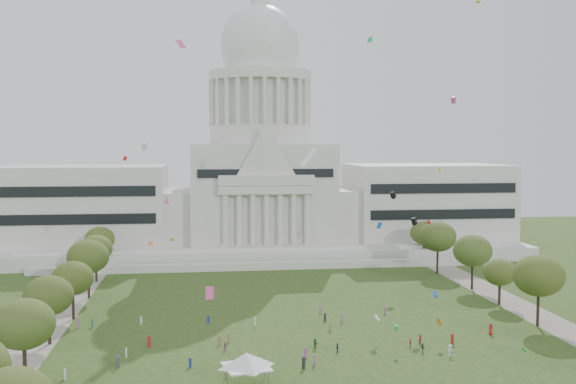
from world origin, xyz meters
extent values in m
plane|color=#2C4315|center=(0.00, 0.00, 0.00)|extent=(400.00, 400.00, 0.00)
cube|color=silver|center=(0.00, 115.00, 2.00)|extent=(160.00, 60.00, 4.00)
cube|color=silver|center=(0.00, 82.00, 1.00)|extent=(130.00, 3.00, 2.00)
cube|color=silver|center=(0.00, 90.00, 2.50)|extent=(140.00, 3.00, 5.00)
cube|color=beige|center=(-55.00, 114.00, 15.00)|extent=(50.00, 34.00, 22.00)
cube|color=beige|center=(55.00, 114.00, 15.00)|extent=(50.00, 34.00, 22.00)
cube|color=beige|center=(-27.00, 112.00, 12.00)|extent=(12.00, 26.00, 16.00)
cube|color=beige|center=(27.00, 112.00, 12.00)|extent=(12.00, 26.00, 16.00)
cube|color=beige|center=(0.00, 114.00, 18.00)|extent=(44.00, 38.00, 28.00)
cube|color=beige|center=(0.00, 94.00, 21.20)|extent=(28.00, 3.00, 2.40)
cube|color=black|center=(-55.00, 96.80, 17.00)|extent=(46.00, 0.40, 11.00)
cube|color=black|center=(55.00, 96.80, 17.00)|extent=(46.00, 0.40, 11.00)
cylinder|color=beige|center=(0.00, 114.00, 37.40)|extent=(32.00, 32.00, 6.00)
cylinder|color=beige|center=(0.00, 114.00, 47.40)|extent=(28.00, 28.00, 14.00)
cylinder|color=silver|center=(0.00, 114.00, 55.90)|extent=(32.40, 32.40, 3.00)
cylinder|color=beige|center=(0.00, 114.00, 61.40)|extent=(22.00, 22.00, 8.00)
ellipsoid|color=silver|center=(0.00, 114.00, 65.40)|extent=(25.00, 25.00, 26.20)
cylinder|color=beige|center=(0.00, 114.00, 78.90)|extent=(6.00, 6.00, 5.00)
cube|color=gray|center=(-48.00, 30.00, 0.02)|extent=(8.00, 160.00, 0.04)
cube|color=gray|center=(48.00, 30.00, 0.02)|extent=(8.00, 160.00, 0.04)
cylinder|color=black|center=(-44.07, -2.96, 2.88)|extent=(0.56, 0.56, 5.75)
ellipsoid|color=#39511C|center=(-44.07, -2.96, 8.97)|extent=(8.86, 8.86, 7.25)
cylinder|color=black|center=(-45.04, 17.30, 2.73)|extent=(0.56, 0.56, 5.47)
ellipsoid|color=#334618|center=(-45.04, 17.30, 8.53)|extent=(8.42, 8.42, 6.89)
cylinder|color=black|center=(44.17, 17.44, 3.10)|extent=(0.56, 0.56, 6.20)
ellipsoid|color=#3C4C18|center=(44.17, 17.44, 9.68)|extent=(9.55, 9.55, 7.82)
cylinder|color=black|center=(-44.09, 33.92, 2.64)|extent=(0.56, 0.56, 5.27)
ellipsoid|color=#394A15|center=(-44.09, 33.92, 8.23)|extent=(8.12, 8.12, 6.65)
cylinder|color=black|center=(44.40, 34.48, 2.28)|extent=(0.56, 0.56, 4.56)
ellipsoid|color=#3E4F1A|center=(44.40, 34.48, 7.11)|extent=(7.01, 7.01, 5.74)
cylinder|color=black|center=(-44.08, 52.42, 3.02)|extent=(0.56, 0.56, 6.03)
ellipsoid|color=#344B17|center=(-44.08, 52.42, 9.41)|extent=(9.29, 9.29, 7.60)
cylinder|color=black|center=(44.76, 50.04, 2.98)|extent=(0.56, 0.56, 5.97)
ellipsoid|color=#39521D|center=(44.76, 50.04, 9.31)|extent=(9.19, 9.19, 7.52)
cylinder|color=black|center=(-45.22, 71.01, 2.70)|extent=(0.56, 0.56, 5.41)
ellipsoid|color=#3F501D|center=(-45.22, 71.01, 8.44)|extent=(8.33, 8.33, 6.81)
cylinder|color=black|center=(43.49, 70.19, 3.19)|extent=(0.56, 0.56, 6.37)
ellipsoid|color=#364C1C|center=(43.49, 70.19, 9.94)|extent=(9.82, 9.82, 8.03)
cylinder|color=black|center=(-46.87, 89.14, 2.66)|extent=(0.56, 0.56, 5.32)
ellipsoid|color=#354D16|center=(-46.87, 89.14, 8.29)|extent=(8.19, 8.19, 6.70)
cylinder|color=black|center=(45.96, 88.13, 2.73)|extent=(0.56, 0.56, 5.47)
ellipsoid|color=#3F511B|center=(45.96, 88.13, 8.53)|extent=(8.42, 8.42, 6.89)
cylinder|color=#4C4C4C|center=(-15.58, -9.53, 1.28)|extent=(0.12, 0.12, 2.55)
cylinder|color=#4C4C4C|center=(-9.86, -9.53, 1.28)|extent=(0.12, 0.12, 2.55)
cylinder|color=#4C4C4C|center=(-15.58, -3.81, 1.28)|extent=(0.12, 0.12, 2.55)
cylinder|color=#4C4C4C|center=(-9.86, -3.81, 1.28)|extent=(0.12, 0.12, 2.55)
cube|color=white|center=(-12.72, -6.67, 2.66)|extent=(7.31, 7.31, 0.20)
pyramid|color=white|center=(-12.72, -6.67, 3.78)|extent=(10.23, 10.23, 2.04)
imported|color=#B21E1E|center=(32.90, 13.13, 1.01)|extent=(1.17, 1.05, 2.02)
imported|color=#B21E1E|center=(18.54, 9.46, 0.79)|extent=(0.89, 0.86, 1.58)
imported|color=#26262B|center=(17.27, 4.82, 0.76)|extent=(0.90, 1.11, 1.52)
imported|color=#26262B|center=(3.24, 6.47, 0.80)|extent=(0.82, 1.05, 1.59)
imported|color=#33723F|center=(-0.02, 9.02, 0.87)|extent=(1.18, 1.74, 1.75)
imported|color=#994C8C|center=(-15.26, 9.58, 0.72)|extent=(0.75, 0.52, 1.44)
imported|color=silver|center=(21.11, 2.25, 0.96)|extent=(1.34, 1.33, 1.93)
imported|color=#B21E1E|center=(16.15, 7.74, 0.68)|extent=(0.72, 0.90, 1.36)
cube|color=navy|center=(-32.08, 4.43, 0.76)|extent=(0.34, 0.45, 1.52)
cube|color=#26262B|center=(-3.53, -0.83, 0.90)|extent=(0.49, 0.56, 1.80)
cube|color=#994C8C|center=(17.93, 30.10, 0.74)|extent=(0.45, 0.44, 1.47)
cube|color=silver|center=(-31.15, 8.26, 0.79)|extent=(0.28, 0.43, 1.58)
cube|color=silver|center=(-30.50, 28.36, 0.77)|extent=(0.38, 0.47, 1.54)
cube|color=silver|center=(-38.92, -1.18, 0.80)|extent=(0.42, 0.50, 1.61)
cube|color=navy|center=(-17.74, 27.57, 0.74)|extent=(0.42, 0.46, 1.47)
cube|color=#33723F|center=(-39.43, 27.34, 0.84)|extent=(0.44, 0.52, 1.69)
cube|color=#994C8C|center=(-1.57, 0.76, 0.81)|extent=(0.28, 0.44, 1.62)
cube|color=#26262B|center=(4.81, 26.13, 0.80)|extent=(0.43, 0.28, 1.61)
cube|color=olive|center=(4.59, 19.42, 0.73)|extent=(0.33, 0.44, 1.47)
cube|color=#B21E1E|center=(23.86, 8.46, 0.88)|extent=(0.52, 0.55, 1.76)
cube|color=silver|center=(-8.95, 24.20, 0.82)|extent=(0.40, 0.50, 1.65)
cube|color=navy|center=(-20.83, 2.02, 0.74)|extent=(0.46, 0.41, 1.49)
cube|color=#994C8C|center=(-2.39, 4.29, 0.84)|extent=(0.51, 0.40, 1.69)
cube|color=olive|center=(-16.07, 13.02, 0.81)|extent=(0.42, 0.50, 1.62)
cube|color=#994C8C|center=(7.87, 24.65, 0.86)|extent=(0.33, 0.48, 1.73)
cube|color=#994C8C|center=(4.95, 31.98, 0.73)|extent=(0.31, 0.43, 1.46)
cube|color=olive|center=(-14.48, 13.96, 0.88)|extent=(0.31, 0.48, 1.76)
cube|color=#4C4C51|center=(-31.84, 3.27, 0.89)|extent=(0.55, 0.48, 1.77)
cube|color=#B21E1E|center=(-27.93, 13.44, 0.94)|extent=(0.58, 0.47, 1.87)
cube|color=#994C8C|center=(-42.00, 27.29, 0.97)|extent=(0.35, 0.53, 1.94)
camera|label=1|loc=(-18.92, -100.87, 34.37)|focal=42.00mm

